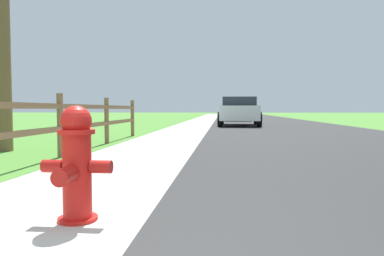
# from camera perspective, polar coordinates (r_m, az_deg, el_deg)

# --- Properties ---
(ground_plane) EXTENTS (120.00, 120.00, 0.00)m
(ground_plane) POSITION_cam_1_polar(r_m,az_deg,el_deg) (26.15, 3.69, 1.17)
(ground_plane) COLOR #4A8330
(road_asphalt) EXTENTS (7.00, 66.00, 0.01)m
(road_asphalt) POSITION_cam_1_polar(r_m,az_deg,el_deg) (28.29, 10.89, 1.27)
(road_asphalt) COLOR #2A2A2A
(road_asphalt) RESTS_ON ground
(curb_concrete) EXTENTS (6.00, 66.00, 0.01)m
(curb_concrete) POSITION_cam_1_polar(r_m,az_deg,el_deg) (28.37, -2.29, 1.33)
(curb_concrete) COLOR #ADACA3
(curb_concrete) RESTS_ON ground
(grass_verge) EXTENTS (5.00, 66.00, 0.00)m
(grass_verge) POSITION_cam_1_polar(r_m,az_deg,el_deg) (28.60, -5.28, 1.34)
(grass_verge) COLOR #4A8330
(grass_verge) RESTS_ON ground
(fire_hydrant) EXTENTS (0.54, 0.46, 0.89)m
(fire_hydrant) POSITION_cam_1_polar(r_m,az_deg,el_deg) (2.86, -18.12, -5.34)
(fire_hydrant) COLOR red
(fire_hydrant) RESTS_ON ground
(rail_fence) EXTENTS (0.11, 10.19, 1.15)m
(rail_fence) POSITION_cam_1_polar(r_m,az_deg,el_deg) (6.69, -20.45, 1.16)
(rail_fence) COLOR brown
(rail_fence) RESTS_ON ground
(parked_suv_white) EXTENTS (2.23, 4.38, 1.48)m
(parked_suv_white) POSITION_cam_1_polar(r_m,az_deg,el_deg) (18.66, 7.60, 2.73)
(parked_suv_white) COLOR white
(parked_suv_white) RESTS_ON ground
(parked_car_silver) EXTENTS (2.11, 4.34, 1.49)m
(parked_car_silver) POSITION_cam_1_polar(r_m,az_deg,el_deg) (26.92, 7.38, 2.78)
(parked_car_silver) COLOR #B7BABF
(parked_car_silver) RESTS_ON ground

